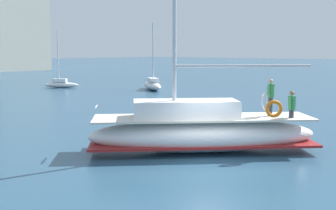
% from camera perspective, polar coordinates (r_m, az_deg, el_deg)
% --- Properties ---
extents(ground_plane, '(400.00, 400.00, 0.00)m').
position_cam_1_polar(ground_plane, '(16.13, 5.81, -7.82)').
color(ground_plane, '#284C66').
extents(main_sailboat, '(8.73, 8.21, 11.58)m').
position_cam_1_polar(main_sailboat, '(17.67, 4.50, -3.47)').
color(main_sailboat, white).
rests_on(main_sailboat, ground).
extents(moored_sloop_near, '(3.20, 3.75, 6.49)m').
position_cam_1_polar(moored_sloop_near, '(49.61, -14.34, 2.83)').
color(moored_sloop_near, white).
rests_on(moored_sloop_near, ground).
extents(moored_catamaran, '(4.02, 5.48, 7.15)m').
position_cam_1_polar(moored_catamaran, '(45.55, -2.15, 2.80)').
color(moored_catamaran, white).
rests_on(moored_catamaran, ground).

